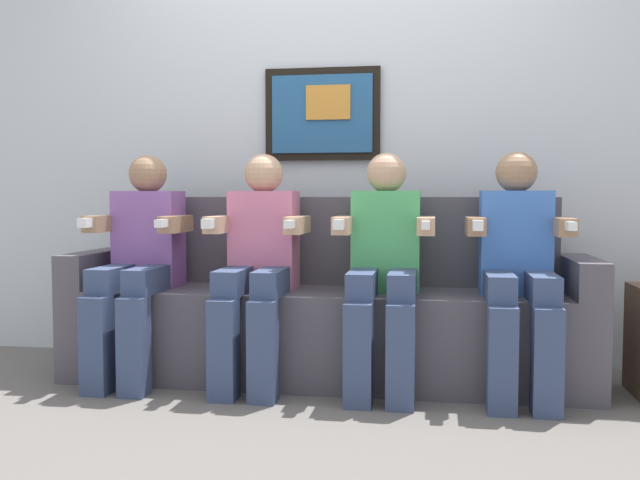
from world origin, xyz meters
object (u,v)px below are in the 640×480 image
(couch, at_px, (326,316))
(person_right_center, at_px, (384,261))
(person_rightmost, at_px, (518,263))
(person_leftmost, at_px, (139,257))
(person_left_center, at_px, (258,259))

(couch, xyz_separation_m, person_right_center, (0.30, -0.17, 0.29))
(person_rightmost, bearing_deg, person_leftmost, 180.00)
(person_left_center, height_order, person_right_center, same)
(person_leftmost, distance_m, person_left_center, 0.60)
(person_left_center, bearing_deg, person_right_center, 0.00)
(person_right_center, xyz_separation_m, person_rightmost, (0.60, 0.00, 0.00))
(couch, height_order, person_rightmost, person_rightmost)
(couch, relative_size, person_right_center, 2.29)
(person_right_center, bearing_deg, person_left_center, 180.00)
(person_left_center, relative_size, person_right_center, 1.00)
(couch, xyz_separation_m, person_leftmost, (-0.90, -0.17, 0.29))
(couch, xyz_separation_m, person_rightmost, (0.90, -0.17, 0.29))
(person_leftmost, distance_m, person_right_center, 1.20)
(couch, distance_m, person_right_center, 0.45)
(couch, distance_m, person_rightmost, 0.96)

